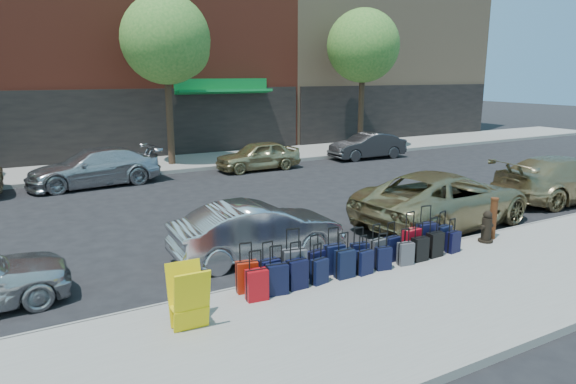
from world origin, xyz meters
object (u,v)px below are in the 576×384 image
tree_center (169,42)px  car_far_3 (367,146)px  bollard (493,218)px  display_rack (189,298)px  car_near_1 (258,231)px  car_near_3 (567,179)px  suitcase_front_5 (359,256)px  fire_hydrant (487,228)px  car_near_2 (444,199)px  car_far_1 (94,167)px  car_far_2 (258,156)px  tree_right (365,48)px

tree_center → car_far_3: tree_center is taller
bollard → display_rack: bearing=-175.0°
display_rack → car_far_3: size_ratio=0.26×
car_near_1 → car_near_3: bearing=-89.3°
car_near_3 → suitcase_front_5: bearing=108.0°
car_far_3 → car_near_1: bearing=-44.8°
car_near_3 → car_far_3: car_near_3 is taller
fire_hydrant → display_rack: display_rack is taller
car_near_1 → car_far_3: car_near_1 is taller
car_near_2 → car_far_1: 12.59m
car_far_1 → car_far_2: 6.74m
car_near_1 → car_near_3: 11.14m
car_far_2 → tree_center: bearing=-131.6°
tree_right → tree_center: bearing=180.0°
suitcase_front_5 → car_far_1: bearing=112.4°
car_near_1 → tree_right: bearing=-43.5°
suitcase_front_5 → car_near_1: 2.41m
tree_center → car_far_3: size_ratio=1.89×
car_near_3 → car_near_1: bearing=96.7°
fire_hydrant → suitcase_front_5: bearing=177.4°
tree_center → car_near_3: 16.25m
tree_right → bollard: bearing=-116.2°
car_near_3 → car_far_3: 10.14m
car_far_1 → car_far_3: (12.77, 0.02, -0.06)m
fire_hydrant → display_rack: bearing=-176.5°
tree_right → suitcase_front_5: 18.80m
suitcase_front_5 → car_near_3: size_ratio=0.17×
car_near_2 → car_near_3: (5.57, 0.04, -0.01)m
car_near_1 → car_far_3: bearing=-45.9°
tree_center → fire_hydrant: (3.12, -14.45, -4.91)m
tree_center → car_near_1: size_ratio=1.87×
suitcase_front_5 → car_far_1: size_ratio=0.18×
tree_center → car_near_1: (-1.94, -12.37, -4.77)m
tree_right → car_near_1: 18.18m
bollard → car_near_2: 1.77m
bollard → car_near_3: bearing=17.3°
suitcase_front_5 → car_near_2: car_near_2 is taller
suitcase_front_5 → display_rack: 3.95m
tree_center → car_far_3: 10.43m
tree_center → car_far_1: tree_center is taller
display_rack → bollard: bearing=7.4°
tree_center → tree_right: (10.50, 0.00, 0.00)m
tree_right → bollard: tree_right is taller
car_far_3 → car_near_2: bearing=-24.9°
suitcase_front_5 → fire_hydrant: suitcase_front_5 is taller
bollard → car_near_2: car_near_2 is taller
tree_center → car_near_2: 13.91m
suitcase_front_5 → car_near_3: bearing=17.6°
car_far_1 → suitcase_front_5: bearing=10.2°
car_near_1 → car_far_3: (10.89, 9.94, -0.01)m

